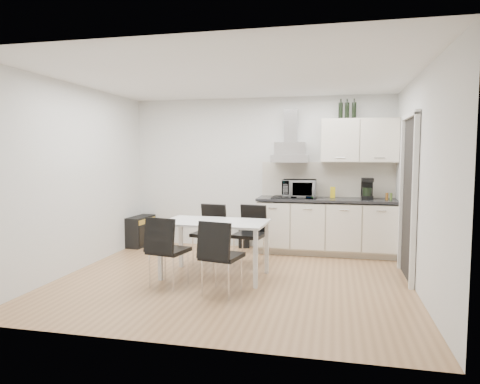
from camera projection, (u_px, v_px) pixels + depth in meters
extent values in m
plane|color=#AC8055|center=(233.00, 279.00, 5.61)|extent=(4.50, 4.50, 0.00)
cube|color=silver|center=(260.00, 173.00, 7.44)|extent=(4.50, 0.10, 2.60)
cube|color=silver|center=(177.00, 194.00, 3.55)|extent=(4.50, 0.10, 2.60)
cube|color=silver|center=(77.00, 178.00, 5.98)|extent=(0.10, 4.00, 2.60)
cube|color=silver|center=(420.00, 183.00, 5.01)|extent=(0.10, 4.00, 2.60)
plane|color=white|center=(233.00, 77.00, 5.38)|extent=(4.50, 4.50, 0.00)
cube|color=white|center=(408.00, 199.00, 5.57)|extent=(0.08, 1.04, 2.10)
cube|color=beige|center=(325.00, 250.00, 7.05)|extent=(2.16, 0.52, 0.10)
cube|color=beige|center=(326.00, 225.00, 6.97)|extent=(2.20, 0.60, 0.76)
cube|color=#28282B|center=(326.00, 200.00, 6.92)|extent=(2.22, 0.64, 0.04)
cube|color=beige|center=(327.00, 179.00, 7.19)|extent=(2.20, 0.02, 0.58)
cube|color=beige|center=(359.00, 141.00, 6.86)|extent=(1.20, 0.35, 0.70)
cube|color=silver|center=(290.00, 153.00, 7.07)|extent=(0.60, 0.46, 0.30)
cube|color=silver|center=(291.00, 126.00, 7.14)|extent=(0.22, 0.20, 0.55)
imported|color=silver|center=(299.00, 187.00, 6.99)|extent=(0.55, 0.31, 0.37)
cube|color=yellow|center=(333.00, 192.00, 7.00)|extent=(0.08, 0.04, 0.18)
cylinder|color=brown|center=(387.00, 196.00, 6.68)|extent=(0.04, 0.04, 0.11)
cylinder|color=#4C6626|center=(391.00, 197.00, 6.66)|extent=(0.04, 0.04, 0.11)
cylinder|color=black|center=(341.00, 109.00, 6.88)|extent=(0.07, 0.07, 0.32)
cylinder|color=black|center=(347.00, 109.00, 6.86)|extent=(0.07, 0.07, 0.32)
cylinder|color=black|center=(354.00, 109.00, 6.84)|extent=(0.07, 0.07, 0.32)
cube|color=white|center=(215.00, 222.00, 5.65)|extent=(1.40, 0.84, 0.03)
cube|color=white|center=(160.00, 253.00, 5.52)|extent=(0.05, 0.05, 0.72)
cube|color=white|center=(256.00, 259.00, 5.19)|extent=(0.05, 0.05, 0.72)
cube|color=white|center=(181.00, 243.00, 6.18)|extent=(0.05, 0.05, 0.72)
cube|color=white|center=(267.00, 247.00, 5.85)|extent=(0.05, 0.05, 0.72)
cube|color=black|center=(141.00, 231.00, 7.64)|extent=(0.32, 0.65, 0.53)
cube|color=gold|center=(148.00, 221.00, 7.59)|extent=(0.06, 0.57, 0.08)
cube|color=black|center=(244.00, 239.00, 7.50)|extent=(0.22, 0.21, 0.32)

